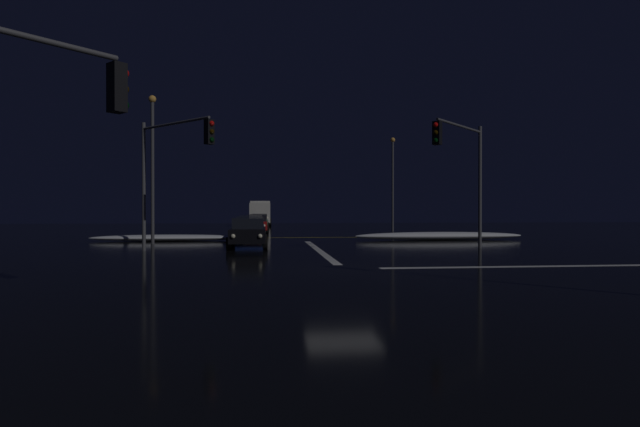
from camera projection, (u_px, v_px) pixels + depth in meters
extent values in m
cube|color=black|center=(343.00, 270.00, 17.29)|extent=(120.00, 120.00, 0.10)
cube|color=white|center=(319.00, 250.00, 25.32)|extent=(0.35, 13.83, 0.01)
cube|color=yellow|center=(302.00, 237.00, 36.86)|extent=(22.00, 0.15, 0.01)
cube|color=white|center=(571.00, 266.00, 18.15)|extent=(13.83, 0.40, 0.01)
ellipsoid|color=white|center=(167.00, 238.00, 32.76)|extent=(9.69, 1.50, 0.41)
ellipsoid|color=white|center=(439.00, 236.00, 33.99)|extent=(11.40, 1.50, 0.53)
cube|color=black|center=(248.00, 235.00, 26.87)|extent=(1.80, 4.20, 0.70)
cube|color=black|center=(248.00, 223.00, 27.07)|extent=(1.60, 2.00, 0.55)
cylinder|color=black|center=(265.00, 243.00, 25.43)|extent=(0.22, 0.64, 0.64)
cylinder|color=black|center=(229.00, 244.00, 25.24)|extent=(0.22, 0.64, 0.64)
cylinder|color=black|center=(265.00, 240.00, 28.51)|extent=(0.22, 0.64, 0.64)
cylinder|color=black|center=(233.00, 240.00, 28.32)|extent=(0.22, 0.64, 0.64)
sphere|color=#F9EFC6|center=(260.00, 236.00, 24.83)|extent=(0.22, 0.22, 0.22)
sphere|color=#F9EFC6|center=(233.00, 236.00, 24.69)|extent=(0.22, 0.22, 0.22)
cube|color=navy|center=(250.00, 230.00, 32.91)|extent=(1.80, 4.20, 0.70)
cube|color=black|center=(250.00, 221.00, 33.10)|extent=(1.60, 2.00, 0.55)
cylinder|color=black|center=(264.00, 237.00, 31.46)|extent=(0.22, 0.64, 0.64)
cylinder|color=black|center=(234.00, 237.00, 31.27)|extent=(0.22, 0.64, 0.64)
cylinder|color=black|center=(264.00, 235.00, 34.54)|extent=(0.22, 0.64, 0.64)
cylinder|color=black|center=(237.00, 235.00, 34.36)|extent=(0.22, 0.64, 0.64)
sphere|color=#F9EFC6|center=(259.00, 231.00, 30.87)|extent=(0.22, 0.22, 0.22)
sphere|color=#F9EFC6|center=(238.00, 231.00, 30.73)|extent=(0.22, 0.22, 0.22)
cube|color=slate|center=(251.00, 228.00, 38.09)|extent=(1.80, 4.20, 0.70)
cube|color=black|center=(251.00, 219.00, 38.28)|extent=(1.60, 2.00, 0.55)
cylinder|color=black|center=(263.00, 233.00, 36.64)|extent=(0.22, 0.64, 0.64)
cylinder|color=black|center=(238.00, 233.00, 36.45)|extent=(0.22, 0.64, 0.64)
cylinder|color=black|center=(263.00, 231.00, 39.72)|extent=(0.22, 0.64, 0.64)
cylinder|color=black|center=(240.00, 231.00, 39.54)|extent=(0.22, 0.64, 0.64)
sphere|color=#F9EFC6|center=(259.00, 228.00, 36.05)|extent=(0.22, 0.22, 0.22)
sphere|color=#F9EFC6|center=(241.00, 228.00, 35.91)|extent=(0.22, 0.22, 0.22)
cube|color=maroon|center=(257.00, 225.00, 43.46)|extent=(1.80, 4.20, 0.70)
cube|color=black|center=(257.00, 218.00, 43.65)|extent=(1.60, 2.00, 0.55)
cylinder|color=black|center=(267.00, 230.00, 42.01)|extent=(0.22, 0.64, 0.64)
cylinder|color=black|center=(245.00, 230.00, 41.82)|extent=(0.22, 0.64, 0.64)
cylinder|color=black|center=(267.00, 229.00, 45.09)|extent=(0.22, 0.64, 0.64)
cylinder|color=black|center=(247.00, 229.00, 44.90)|extent=(0.22, 0.64, 0.64)
sphere|color=#F9EFC6|center=(264.00, 226.00, 41.41)|extent=(0.22, 0.22, 0.22)
sphere|color=#F9EFC6|center=(248.00, 226.00, 41.28)|extent=(0.22, 0.22, 0.22)
cube|color=#14512D|center=(258.00, 223.00, 49.89)|extent=(1.80, 4.20, 0.70)
cube|color=black|center=(258.00, 217.00, 50.09)|extent=(1.60, 2.00, 0.55)
cylinder|color=black|center=(268.00, 228.00, 48.45)|extent=(0.22, 0.64, 0.64)
cylinder|color=black|center=(249.00, 228.00, 48.26)|extent=(0.22, 0.64, 0.64)
cylinder|color=black|center=(268.00, 226.00, 51.53)|extent=(0.22, 0.64, 0.64)
cylinder|color=black|center=(250.00, 227.00, 51.34)|extent=(0.22, 0.64, 0.64)
sphere|color=#F9EFC6|center=(265.00, 223.00, 47.85)|extent=(0.22, 0.22, 0.22)
sphere|color=#F9EFC6|center=(251.00, 223.00, 47.72)|extent=(0.22, 0.22, 0.22)
cube|color=silver|center=(259.00, 222.00, 55.49)|extent=(1.80, 4.20, 0.70)
cube|color=black|center=(259.00, 216.00, 55.69)|extent=(1.60, 2.00, 0.55)
cylinder|color=black|center=(268.00, 226.00, 54.05)|extent=(0.22, 0.64, 0.64)
cylinder|color=black|center=(251.00, 226.00, 53.86)|extent=(0.22, 0.64, 0.64)
cylinder|color=black|center=(268.00, 225.00, 57.13)|extent=(0.22, 0.64, 0.64)
cylinder|color=black|center=(252.00, 225.00, 56.94)|extent=(0.22, 0.64, 0.64)
sphere|color=#F9EFC6|center=(265.00, 222.00, 53.45)|extent=(0.22, 0.22, 0.22)
sphere|color=#F9EFC6|center=(253.00, 222.00, 53.32)|extent=(0.22, 0.22, 0.22)
cube|color=beige|center=(260.00, 213.00, 59.99)|extent=(2.40, 2.20, 2.30)
cube|color=silver|center=(260.00, 212.00, 64.46)|extent=(2.40, 5.00, 2.60)
cylinder|color=black|center=(270.00, 223.00, 60.72)|extent=(0.28, 0.96, 0.96)
cylinder|color=black|center=(250.00, 223.00, 60.47)|extent=(0.28, 0.96, 0.96)
cylinder|color=black|center=(270.00, 222.00, 65.39)|extent=(0.28, 0.96, 0.96)
cylinder|color=black|center=(251.00, 222.00, 65.14)|extent=(0.28, 0.96, 0.96)
sphere|color=#F9EFC6|center=(267.00, 218.00, 58.94)|extent=(0.26, 0.26, 0.26)
sphere|color=#F9EFC6|center=(252.00, 218.00, 58.76)|extent=(0.26, 0.26, 0.26)
cylinder|color=#4C4C51|center=(480.00, 187.00, 26.59)|extent=(0.18, 0.18, 6.33)
cylinder|color=#4C4C51|center=(460.00, 126.00, 24.65)|extent=(3.58, 3.58, 0.12)
cube|color=black|center=(437.00, 133.00, 22.73)|extent=(0.46, 0.46, 1.05)
sphere|color=red|center=(436.00, 125.00, 22.60)|extent=(0.22, 0.22, 0.22)
sphere|color=black|center=(436.00, 133.00, 22.61)|extent=(0.22, 0.22, 0.22)
sphere|color=black|center=(436.00, 140.00, 22.61)|extent=(0.22, 0.22, 0.22)
cylinder|color=#4C4C51|center=(19.00, 34.00, 9.43)|extent=(2.81, 2.81, 0.12)
cube|color=black|center=(117.00, 88.00, 10.93)|extent=(0.46, 0.46, 1.05)
sphere|color=red|center=(124.00, 73.00, 11.05)|extent=(0.22, 0.22, 0.22)
sphere|color=black|center=(124.00, 89.00, 11.05)|extent=(0.22, 0.22, 0.22)
sphere|color=black|center=(124.00, 105.00, 11.06)|extent=(0.22, 0.22, 0.22)
cylinder|color=#4C4C51|center=(144.00, 187.00, 24.81)|extent=(0.18, 0.18, 6.22)
cylinder|color=#4C4C51|center=(174.00, 123.00, 23.23)|extent=(3.59, 3.59, 0.12)
cube|color=black|center=(209.00, 132.00, 21.68)|extent=(0.46, 0.46, 1.05)
sphere|color=red|center=(212.00, 123.00, 21.57)|extent=(0.22, 0.22, 0.22)
sphere|color=black|center=(212.00, 132.00, 21.57)|extent=(0.22, 0.22, 0.22)
sphere|color=black|center=(212.00, 140.00, 21.58)|extent=(0.22, 0.22, 0.22)
cylinder|color=#424247|center=(393.00, 187.00, 47.74)|extent=(0.20, 0.20, 8.34)
sphere|color=#F9AD47|center=(393.00, 140.00, 47.71)|extent=(0.44, 0.44, 0.44)
cylinder|color=#424247|center=(153.00, 173.00, 29.90)|extent=(0.20, 0.20, 8.28)
sphere|color=#F9AD47|center=(152.00, 99.00, 29.87)|extent=(0.44, 0.44, 0.44)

